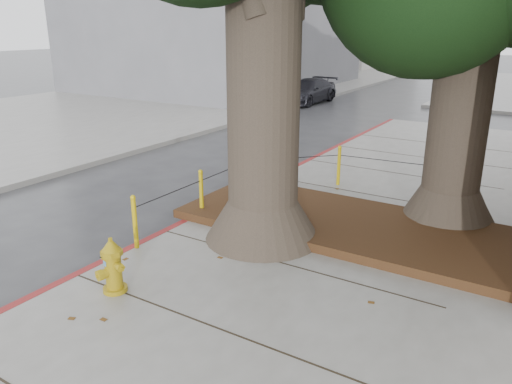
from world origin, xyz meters
TOP-DOWN VIEW (x-y plane):
  - ground at (0.00, 0.00)m, footprint 140.00×140.00m
  - sidewalk_opposite at (-14.00, 10.00)m, footprint 14.00×60.00m
  - curb_red at (-2.00, 2.50)m, footprint 0.14×26.00m
  - planter_bed at (0.90, 3.90)m, footprint 6.40×2.60m
  - bollard_ring at (-0.87, 4.38)m, footprint 3.79×5.39m
  - fire_hydrant at (-1.11, -0.03)m, footprint 0.44×0.42m
  - car_dark at (-7.30, 18.61)m, footprint 1.78×4.11m

SIDE VIEW (x-z plane):
  - ground at x=0.00m, z-range 0.00..0.00m
  - sidewalk_opposite at x=-14.00m, z-range 0.00..0.15m
  - curb_red at x=-2.00m, z-range -0.01..0.15m
  - planter_bed at x=0.90m, z-range 0.15..0.31m
  - fire_hydrant at x=-1.11m, z-range 0.14..0.96m
  - car_dark at x=-7.30m, z-range 0.00..1.18m
  - bollard_ring at x=-0.87m, z-range 0.19..1.14m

